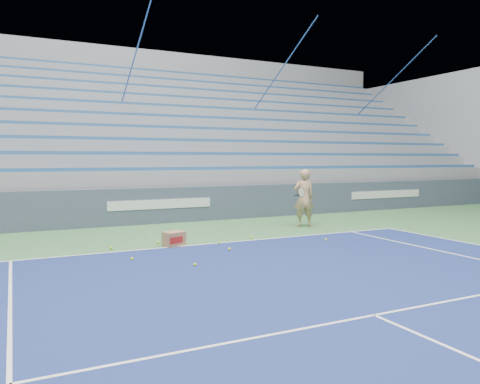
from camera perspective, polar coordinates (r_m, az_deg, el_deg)
name	(u,v)px	position (r m, az deg, el deg)	size (l,w,h in m)	color
sponsor_barrier	(160,205)	(14.55, -9.77, -1.60)	(30.00, 0.32, 1.10)	#3E4A5F
bleachers	(120,150)	(20.03, -14.45, 5.04)	(31.00, 9.15, 7.30)	gray
tennis_player	(304,198)	(13.73, 7.79, -0.71)	(0.95, 0.89, 1.68)	tan
ball_box	(174,239)	(10.71, -8.05, -5.69)	(0.53, 0.47, 0.33)	#9D714C
tennis_ball_0	(326,240)	(11.48, 10.43, -5.73)	(0.07, 0.07, 0.07)	#C6DE2D
tennis_ball_1	(132,259)	(9.40, -13.03, -7.95)	(0.07, 0.07, 0.07)	#C6DE2D
tennis_ball_2	(251,237)	(11.62, 1.39, -5.54)	(0.07, 0.07, 0.07)	#C6DE2D
tennis_ball_3	(219,243)	(10.86, -2.53, -6.23)	(0.07, 0.07, 0.07)	#C6DE2D
tennis_ball_4	(111,248)	(10.63, -15.44, -6.60)	(0.07, 0.07, 0.07)	#C6DE2D
tennis_ball_5	(229,249)	(10.12, -1.29, -6.98)	(0.07, 0.07, 0.07)	#C6DE2D
tennis_ball_6	(158,242)	(11.07, -10.00, -6.08)	(0.07, 0.07, 0.07)	#C6DE2D
tennis_ball_7	(195,265)	(8.71, -5.51, -8.81)	(0.07, 0.07, 0.07)	#C6DE2D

